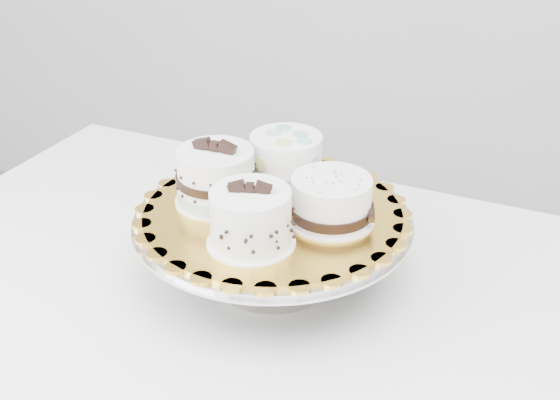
% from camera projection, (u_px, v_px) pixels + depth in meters
% --- Properties ---
extents(table, '(1.24, 0.93, 0.75)m').
position_uv_depth(table, '(248.00, 326.00, 1.06)').
color(table, white).
rests_on(table, floor).
extents(cake_stand, '(0.39, 0.39, 0.11)m').
position_uv_depth(cake_stand, '(273.00, 234.00, 0.99)').
color(cake_stand, gray).
rests_on(cake_stand, table).
extents(cake_board, '(0.39, 0.39, 0.01)m').
position_uv_depth(cake_board, '(273.00, 212.00, 0.97)').
color(cake_board, gold).
rests_on(cake_board, cake_stand).
extents(cake_swirl, '(0.12, 0.12, 0.09)m').
position_uv_depth(cake_swirl, '(251.00, 219.00, 0.88)').
color(cake_swirl, white).
rests_on(cake_swirl, cake_board).
extents(cake_banded, '(0.12, 0.12, 0.10)m').
position_uv_depth(cake_banded, '(216.00, 178.00, 0.97)').
color(cake_banded, white).
rests_on(cake_banded, cake_board).
extents(cake_dots, '(0.13, 0.13, 0.08)m').
position_uv_depth(cake_dots, '(286.00, 160.00, 1.02)').
color(cake_dots, white).
rests_on(cake_dots, cake_board).
extents(cake_ribbon, '(0.13, 0.13, 0.07)m').
position_uv_depth(cake_ribbon, '(332.00, 201.00, 0.93)').
color(cake_ribbon, white).
rests_on(cake_ribbon, cake_board).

